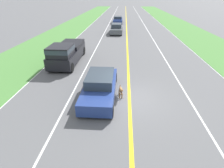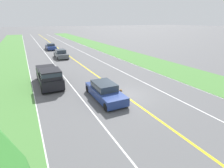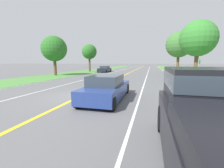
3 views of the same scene
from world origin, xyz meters
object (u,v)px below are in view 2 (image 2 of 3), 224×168
object	(u,v)px
ego_car	(105,91)
car_trailing_near	(61,54)
pickup_truck	(49,76)
dog	(119,91)
car_trailing_mid	(51,47)

from	to	relation	value
ego_car	car_trailing_near	distance (m)	18.60
pickup_truck	car_trailing_near	size ratio (longest dim) A/B	1.29
car_trailing_near	ego_car	bearing A→B (deg)	89.53
ego_car	dog	xyz separation A→B (m)	(-1.23, 0.13, -0.16)
car_trailing_near	pickup_truck	bearing A→B (deg)	74.28
ego_car	dog	distance (m)	1.25
dog	pickup_truck	size ratio (longest dim) A/B	0.20
dog	pickup_truck	world-z (taller)	pickup_truck
dog	pickup_truck	distance (m)	7.30
ego_car	car_trailing_near	xyz separation A→B (m)	(-0.15, -18.60, 0.02)
car_trailing_near	dog	bearing A→B (deg)	93.29
ego_car	car_trailing_mid	world-z (taller)	ego_car
car_trailing_mid	ego_car	bearing A→B (deg)	90.04
ego_car	dog	size ratio (longest dim) A/B	4.32
car_trailing_near	car_trailing_mid	world-z (taller)	car_trailing_near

